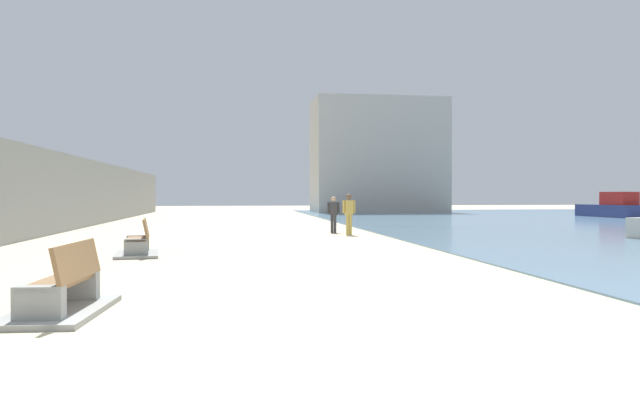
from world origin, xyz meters
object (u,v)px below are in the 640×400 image
at_px(person_walking, 349,211).
at_px(person_standing, 333,212).
at_px(boat_distant, 613,208).
at_px(bench_near, 62,297).
at_px(bench_far, 138,247).

height_order(person_walking, person_standing, person_walking).
bearing_deg(person_walking, boat_distant, 34.08).
bearing_deg(person_walking, bench_near, -115.15).
relative_size(bench_near, person_standing, 1.41).
height_order(bench_far, person_walking, person_walking).
height_order(person_standing, boat_distant, boat_distant).
bearing_deg(bench_near, person_standing, 67.95).
relative_size(person_walking, boat_distant, 0.30).
relative_size(person_walking, person_standing, 1.07).
relative_size(bench_near, person_walking, 1.32).
height_order(bench_near, person_standing, person_standing).
distance_m(bench_near, boat_distant, 41.46).
xyz_separation_m(person_walking, boat_distant, (22.03, 14.90, -0.27)).
relative_size(bench_near, bench_far, 0.98).
bearing_deg(person_standing, person_walking, -73.97).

